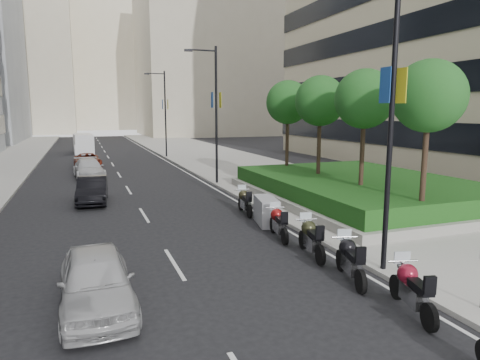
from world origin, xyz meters
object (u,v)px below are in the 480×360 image
lamp_post_2 (164,109)px  car_b (93,190)px  lamp_post_0 (388,104)px  delivery_van (83,144)px  motorcycle_3 (311,238)px  motorcycle_5 (266,211)px  motorcycle_1 (412,289)px  car_d (88,161)px  motorcycle_2 (350,260)px  motorcycle_6 (245,202)px  car_a (96,280)px  lamp_post_1 (214,108)px  motorcycle_4 (278,223)px  car_c (89,169)px

lamp_post_2 → car_b: lamp_post_2 is taller
lamp_post_0 → delivery_van: bearing=100.5°
lamp_post_2 → motorcycle_3: lamp_post_2 is taller
motorcycle_5 → car_b: (-6.96, 7.33, 0.11)m
lamp_post_0 → motorcycle_5: bearing=97.7°
motorcycle_1 → car_d: size_ratio=0.50×
motorcycle_5 → car_b: bearing=54.7°
motorcycle_2 → delivery_van: (-6.92, 43.60, 0.41)m
motorcycle_6 → motorcycle_1: bearing=-173.2°
motorcycle_2 → car_a: bearing=100.2°
lamp_post_1 → car_b: (-7.83, -3.22, -4.37)m
lamp_post_1 → car_d: 15.03m
car_b → car_d: 15.25m
motorcycle_3 → car_b: bearing=39.9°
car_a → delivery_van: bearing=88.9°
car_b → delivery_van: size_ratio=0.78×
lamp_post_0 → car_d: (-7.85, 29.03, -4.43)m
lamp_post_0 → motorcycle_3: (-1.13, 2.14, -4.44)m
motorcycle_3 → motorcycle_4: size_ratio=1.04×
motorcycle_5 → car_c: size_ratio=0.42×
car_d → car_b: bearing=-93.2°
motorcycle_1 → car_a: 7.73m
motorcycle_3 → car_c: size_ratio=0.48×
car_b → motorcycle_1: bearing=-62.7°
motorcycle_3 → motorcycle_5: bearing=6.6°
motorcycle_1 → delivery_van: 46.40m
motorcycle_4 → motorcycle_3: bearing=-166.8°
motorcycle_1 → motorcycle_3: 4.52m
motorcycle_3 → motorcycle_6: (0.07, 6.45, -0.03)m
lamp_post_1 → car_b: bearing=-157.6°
motorcycle_4 → car_a: bearing=129.1°
lamp_post_2 → car_d: lamp_post_2 is taller
lamp_post_2 → car_c: size_ratio=1.85×
lamp_post_1 → motorcycle_3: lamp_post_1 is taller
motorcycle_3 → motorcycle_6: 6.45m
lamp_post_1 → motorcycle_4: size_ratio=3.99×
car_d → motorcycle_2: bearing=-80.3°
motorcycle_1 → motorcycle_6: bearing=16.6°
lamp_post_0 → car_c: bearing=108.9°
lamp_post_0 → motorcycle_6: size_ratio=3.98×
car_b → car_d: size_ratio=0.92×
lamp_post_0 → delivery_van: size_ratio=1.66×
car_d → delivery_van: 14.45m
motorcycle_1 → car_b: car_b is taller
motorcycle_5 → car_d: (-6.97, 22.58, 0.05)m
car_b → lamp_post_2: bearing=73.9°
motorcycle_2 → motorcycle_6: bearing=15.1°
lamp_post_1 → motorcycle_5: size_ratio=4.40×
lamp_post_0 → motorcycle_4: 6.39m
lamp_post_1 → motorcycle_1: lamp_post_1 is taller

